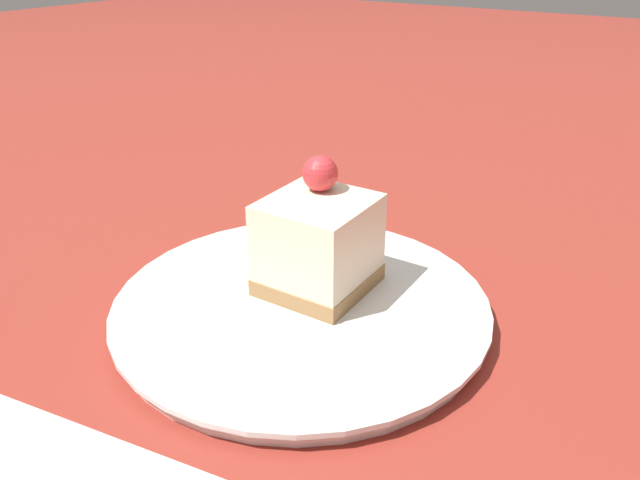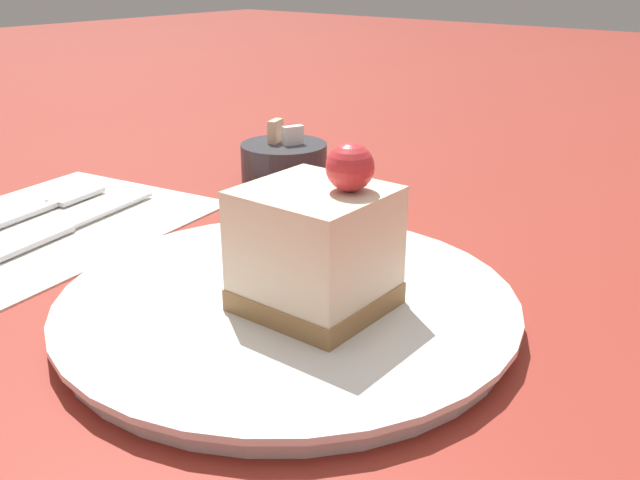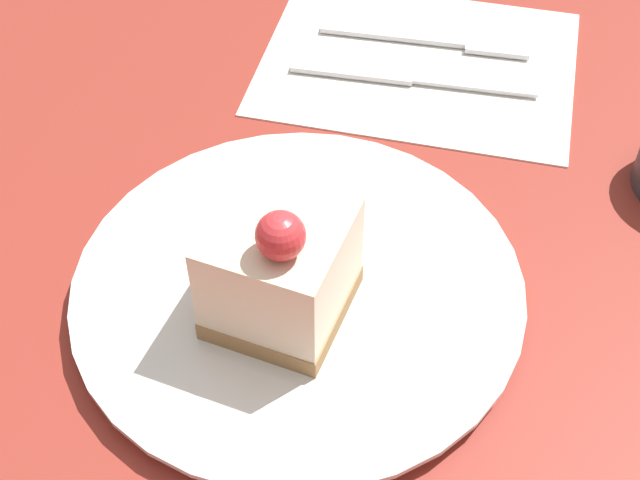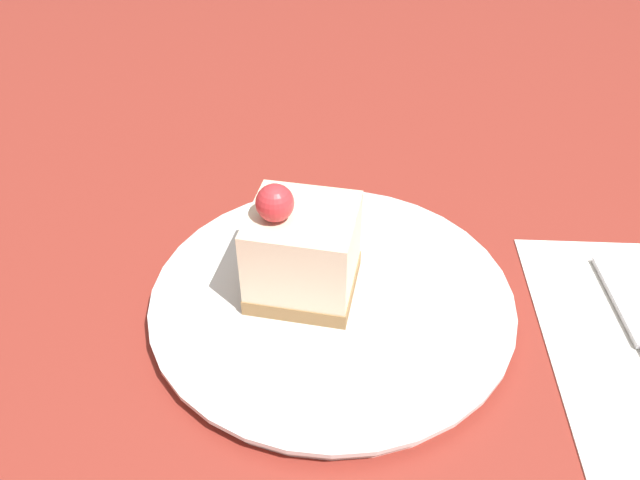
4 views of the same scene
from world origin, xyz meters
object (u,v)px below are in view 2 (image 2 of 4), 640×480
at_px(plate, 288,304).
at_px(sugar_bowl, 284,161).
at_px(cake_slice, 321,248).
at_px(fork, 38,210).
at_px(knife, 51,234).

height_order(plate, sugar_bowl, sugar_bowl).
height_order(cake_slice, sugar_bowl, cake_slice).
bearing_deg(fork, knife, -33.97).
bearing_deg(fork, sugar_bowl, 54.29).
bearing_deg(cake_slice, knife, -176.24).
height_order(knife, sugar_bowl, sugar_bowl).
relative_size(plate, fork, 1.62).
bearing_deg(plate, fork, 179.20).
height_order(fork, sugar_bowl, sugar_bowl).
bearing_deg(sugar_bowl, knife, -97.80).
distance_m(plate, fork, 0.29).
relative_size(cake_slice, sugar_bowl, 1.17).
bearing_deg(cake_slice, sugar_bowl, 134.85).
bearing_deg(sugar_bowl, fork, -113.85).
xyz_separation_m(cake_slice, fork, (-0.31, 0.00, -0.05)).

